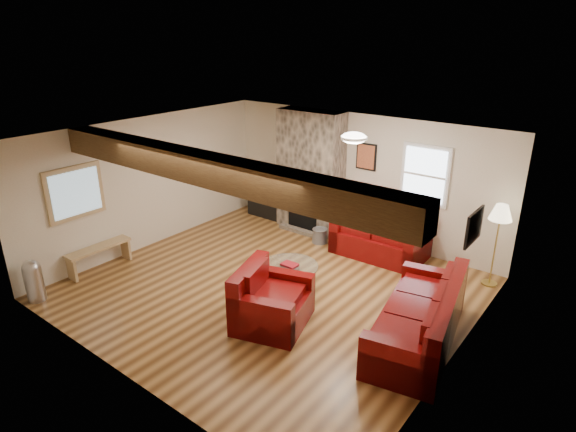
{
  "coord_description": "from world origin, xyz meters",
  "views": [
    {
      "loc": [
        4.47,
        -5.33,
        3.99
      ],
      "look_at": [
        0.04,
        0.4,
        1.16
      ],
      "focal_mm": 30.0,
      "sensor_mm": 36.0,
      "label": 1
    }
  ],
  "objects_px": {
    "armchair_red": "(273,297)",
    "tv_cabinet": "(272,205)",
    "sofa_three": "(418,314)",
    "coffee_table": "(290,278)",
    "television": "(271,184)",
    "floor_lamp": "(500,217)",
    "loveseat": "(381,233)"
  },
  "relations": [
    {
      "from": "loveseat",
      "to": "coffee_table",
      "type": "relative_size",
      "value": 1.82
    },
    {
      "from": "armchair_red",
      "to": "tv_cabinet",
      "type": "relative_size",
      "value": 0.99
    },
    {
      "from": "sofa_three",
      "to": "armchair_red",
      "type": "bearing_deg",
      "value": -75.77
    },
    {
      "from": "loveseat",
      "to": "tv_cabinet",
      "type": "height_order",
      "value": "loveseat"
    },
    {
      "from": "television",
      "to": "loveseat",
      "type": "bearing_deg",
      "value": -5.95
    },
    {
      "from": "television",
      "to": "floor_lamp",
      "type": "distance_m",
      "value": 4.89
    },
    {
      "from": "loveseat",
      "to": "floor_lamp",
      "type": "xyz_separation_m",
      "value": [
        1.99,
        0.11,
        0.76
      ]
    },
    {
      "from": "loveseat",
      "to": "television",
      "type": "xyz_separation_m",
      "value": [
        -2.88,
        0.3,
        0.32
      ]
    },
    {
      "from": "armchair_red",
      "to": "floor_lamp",
      "type": "height_order",
      "value": "floor_lamp"
    },
    {
      "from": "loveseat",
      "to": "tv_cabinet",
      "type": "bearing_deg",
      "value": 172.43
    },
    {
      "from": "loveseat",
      "to": "television",
      "type": "height_order",
      "value": "television"
    },
    {
      "from": "loveseat",
      "to": "floor_lamp",
      "type": "height_order",
      "value": "floor_lamp"
    },
    {
      "from": "loveseat",
      "to": "floor_lamp",
      "type": "distance_m",
      "value": 2.14
    },
    {
      "from": "loveseat",
      "to": "armchair_red",
      "type": "distance_m",
      "value": 2.99
    },
    {
      "from": "loveseat",
      "to": "armchair_red",
      "type": "bearing_deg",
      "value": -94.37
    },
    {
      "from": "tv_cabinet",
      "to": "television",
      "type": "relative_size",
      "value": 1.41
    },
    {
      "from": "armchair_red",
      "to": "television",
      "type": "bearing_deg",
      "value": 22.35
    },
    {
      "from": "television",
      "to": "floor_lamp",
      "type": "bearing_deg",
      "value": -2.18
    },
    {
      "from": "sofa_three",
      "to": "coffee_table",
      "type": "relative_size",
      "value": 2.41
    },
    {
      "from": "television",
      "to": "floor_lamp",
      "type": "relative_size",
      "value": 0.54
    },
    {
      "from": "tv_cabinet",
      "to": "armchair_red",
      "type": "bearing_deg",
      "value": -50.26
    },
    {
      "from": "coffee_table",
      "to": "loveseat",
      "type": "bearing_deg",
      "value": 75.79
    },
    {
      "from": "tv_cabinet",
      "to": "loveseat",
      "type": "bearing_deg",
      "value": -5.95
    },
    {
      "from": "coffee_table",
      "to": "floor_lamp",
      "type": "xyz_separation_m",
      "value": [
        2.52,
        2.21,
        0.98
      ]
    },
    {
      "from": "sofa_three",
      "to": "coffee_table",
      "type": "height_order",
      "value": "sofa_three"
    },
    {
      "from": "sofa_three",
      "to": "loveseat",
      "type": "relative_size",
      "value": 1.33
    },
    {
      "from": "armchair_red",
      "to": "coffee_table",
      "type": "xyz_separation_m",
      "value": [
        -0.39,
        0.9,
        -0.21
      ]
    },
    {
      "from": "sofa_three",
      "to": "loveseat",
      "type": "distance_m",
      "value": 2.71
    },
    {
      "from": "sofa_three",
      "to": "tv_cabinet",
      "type": "relative_size",
      "value": 2.06
    },
    {
      "from": "loveseat",
      "to": "tv_cabinet",
      "type": "distance_m",
      "value": 2.9
    },
    {
      "from": "coffee_table",
      "to": "armchair_red",
      "type": "bearing_deg",
      "value": -66.71
    },
    {
      "from": "sofa_three",
      "to": "floor_lamp",
      "type": "relative_size",
      "value": 1.57
    }
  ]
}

